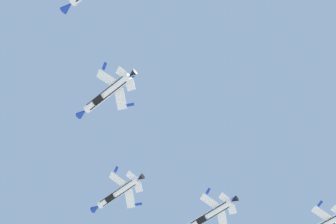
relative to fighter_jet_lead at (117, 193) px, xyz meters
name	(u,v)px	position (x,y,z in m)	size (l,w,h in m)	color
fighter_jet_lead	(117,193)	(0.00, 0.00, 0.00)	(9.21, 15.74, 5.42)	white
fighter_jet_left_wing	(106,94)	(-15.51, -20.62, 0.30)	(9.34, 15.74, 5.33)	white
fighter_jet_right_wing	(209,215)	(19.24, -9.29, -3.41)	(9.33, 15.74, 5.34)	white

